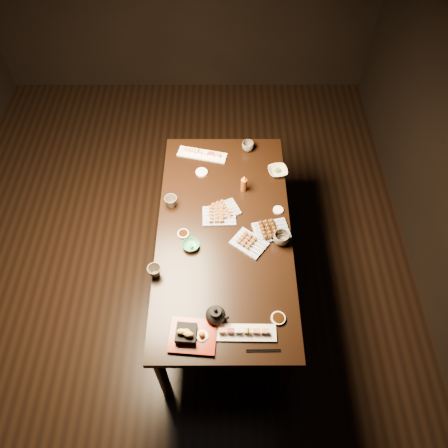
{
  "coord_description": "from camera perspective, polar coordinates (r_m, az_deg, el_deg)",
  "views": [
    {
      "loc": [
        0.43,
        -1.81,
        3.15
      ],
      "look_at": [
        0.43,
        -0.07,
        0.77
      ],
      "focal_mm": 35.0,
      "sensor_mm": 36.0,
      "label": 1
    }
  ],
  "objects": [
    {
      "name": "tempura_tray",
      "position": [
        2.54,
        -4.14,
        -14.08
      ],
      "size": [
        0.28,
        0.23,
        0.1
      ],
      "primitive_type": null,
      "rotation": [
        0.0,
        0.0,
        -0.08
      ],
      "color": "black",
      "rests_on": "dining_table"
    },
    {
      "name": "yakitori_plate_left",
      "position": [
        3.01,
        -0.01,
        1.96
      ],
      "size": [
        0.25,
        0.22,
        0.05
      ],
      "primitive_type": null,
      "rotation": [
        0.0,
        0.0,
        0.44
      ],
      "color": "#828EB6",
      "rests_on": "dining_table"
    },
    {
      "name": "sauce_dish_west",
      "position": [
        2.93,
        -5.35,
        -1.27
      ],
      "size": [
        0.08,
        0.08,
        0.01
      ],
      "primitive_type": "cylinder",
      "rotation": [
        0.0,
        0.0,
        0.04
      ],
      "color": "white",
      "rests_on": "dining_table"
    },
    {
      "name": "yakitori_plate_right",
      "position": [
        2.86,
        3.32,
        -2.31
      ],
      "size": [
        0.27,
        0.26,
        0.06
      ],
      "primitive_type": null,
      "rotation": [
        0.0,
        0.0,
        -0.66
      ],
      "color": "#828EB6",
      "rests_on": "dining_table"
    },
    {
      "name": "teapot",
      "position": [
        2.57,
        -1.11,
        -11.67
      ],
      "size": [
        0.18,
        0.18,
        0.12
      ],
      "primitive_type": null,
      "rotation": [
        0.0,
        0.0,
        -0.32
      ],
      "color": "black",
      "rests_on": "dining_table"
    },
    {
      "name": "yakitori_plate_center",
      "position": [
        2.98,
        -0.64,
        1.3
      ],
      "size": [
        0.23,
        0.17,
        0.06
      ],
      "primitive_type": null,
      "rotation": [
        0.0,
        0.0,
        0.03
      ],
      "color": "#828EB6",
      "rests_on": "dining_table"
    },
    {
      "name": "condiment_bottle",
      "position": [
        3.11,
        2.63,
        5.35
      ],
      "size": [
        0.05,
        0.05,
        0.14
      ],
      "primitive_type": "cylinder",
      "rotation": [
        0.0,
        0.0,
        0.03
      ],
      "color": "#69320E",
      "rests_on": "dining_table"
    },
    {
      "name": "teacup_mid_right",
      "position": [
        2.88,
        7.49,
        -1.87
      ],
      "size": [
        0.13,
        0.13,
        0.08
      ],
      "primitive_type": "imported",
      "rotation": [
        0.0,
        0.0,
        0.3
      ],
      "color": "#52493F",
      "rests_on": "dining_table"
    },
    {
      "name": "edamame_bowl_green",
      "position": [
        2.86,
        -4.32,
        -2.8
      ],
      "size": [
        0.15,
        0.15,
        0.04
      ],
      "primitive_type": "imported",
      "rotation": [
        0.0,
        0.0,
        -0.4
      ],
      "color": "#2A8259",
      "rests_on": "dining_table"
    },
    {
      "name": "sauce_dish_nw",
      "position": [
        3.27,
        -2.95,
        6.76
      ],
      "size": [
        0.1,
        0.1,
        0.02
      ],
      "primitive_type": "cylinder",
      "rotation": [
        0.0,
        0.0,
        0.09
      ],
      "color": "white",
      "rests_on": "dining_table"
    },
    {
      "name": "chopsticks_se",
      "position": [
        2.56,
        5.16,
        -16.12
      ],
      "size": [
        0.19,
        0.02,
        0.01
      ],
      "primitive_type": null,
      "rotation": [
        0.0,
        0.0,
        0.01
      ],
      "color": "black",
      "rests_on": "dining_table"
    },
    {
      "name": "dining_table",
      "position": [
        3.25,
        0.0,
        -4.83
      ],
      "size": [
        1.1,
        1.89,
        0.75
      ],
      "primitive_type": "cube",
      "rotation": [
        0.0,
        0.0,
        -0.11
      ],
      "color": "black",
      "rests_on": "ground"
    },
    {
      "name": "sushi_platter_near",
      "position": [
        2.57,
        2.58,
        -13.86
      ],
      "size": [
        0.38,
        0.11,
        0.05
      ],
      "primitive_type": null,
      "rotation": [
        0.0,
        0.0,
        -0.01
      ],
      "color": "white",
      "rests_on": "dining_table"
    },
    {
      "name": "edamame_bowl_cream",
      "position": [
        3.28,
        7.03,
        6.88
      ],
      "size": [
        0.16,
        0.16,
        0.03
      ],
      "primitive_type": "imported",
      "rotation": [
        0.0,
        0.0,
        0.19
      ],
      "color": "beige",
      "rests_on": "dining_table"
    },
    {
      "name": "sushi_platter_far",
      "position": [
        3.39,
        -2.89,
        9.24
      ],
      "size": [
        0.39,
        0.19,
        0.05
      ],
      "primitive_type": null,
      "rotation": [
        0.0,
        0.0,
        2.91
      ],
      "color": "white",
      "rests_on": "dining_table"
    },
    {
      "name": "sauce_dish_east",
      "position": [
        3.06,
        7.08,
        1.83
      ],
      "size": [
        0.08,
        0.08,
        0.01
      ],
      "primitive_type": "cylinder",
      "rotation": [
        0.0,
        0.0,
        0.14
      ],
      "color": "white",
      "rests_on": "dining_table"
    },
    {
      "name": "teacup_far_left",
      "position": [
        3.06,
        -6.92,
        2.91
      ],
      "size": [
        0.11,
        0.11,
        0.08
      ],
      "primitive_type": "imported",
      "rotation": [
        0.0,
        0.0,
        -0.25
      ],
      "color": "#52493F",
      "rests_on": "dining_table"
    },
    {
      "name": "sauce_dish_se",
      "position": [
        2.64,
        7.08,
        -12.12
      ],
      "size": [
        0.1,
        0.1,
        0.02
      ],
      "primitive_type": "cylinder",
      "rotation": [
        0.0,
        0.0,
        -0.15
      ],
      "color": "white",
      "rests_on": "dining_table"
    },
    {
      "name": "chopsticks_near",
      "position": [
        2.57,
        -3.51,
        -15.04
      ],
      "size": [
        0.21,
        0.08,
        0.01
      ],
      "primitive_type": null,
      "rotation": [
        0.0,
        0.0,
        0.3
      ],
      "color": "black",
      "rests_on": "dining_table"
    },
    {
      "name": "teacup_far_right",
      "position": [
        3.42,
        3.13,
        10.11
      ],
      "size": [
        0.12,
        0.12,
        0.07
      ],
      "primitive_type": "imported",
      "rotation": [
        0.0,
        0.0,
        -0.46
      ],
      "color": "#52493F",
      "rests_on": "dining_table"
    },
    {
      "name": "tsukune_plate",
      "position": [
        2.93,
        6.22,
        -0.64
      ],
      "size": [
        0.26,
        0.22,
        0.06
      ],
      "primitive_type": null,
      "rotation": [
        0.0,
        0.0,
        0.21
      ],
      "color": "#828EB6",
      "rests_on": "dining_table"
    },
    {
      "name": "teacup_near_left",
      "position": [
        2.76,
        -9.04,
        -6.13
      ],
      "size": [
        0.1,
        0.1,
        0.08
      ],
      "primitive_type": "imported",
      "rotation": [
        0.0,
        0.0,
        0.21
      ],
      "color": "#52493F",
      "rests_on": "dining_table"
    },
    {
      "name": "ground",
      "position": [
        3.66,
        -6.79,
        -6.19
      ],
      "size": [
        5.0,
        5.0,
        0.0
      ],
      "primitive_type": "plane",
      "color": "black",
      "rests_on": "ground"
    }
  ]
}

